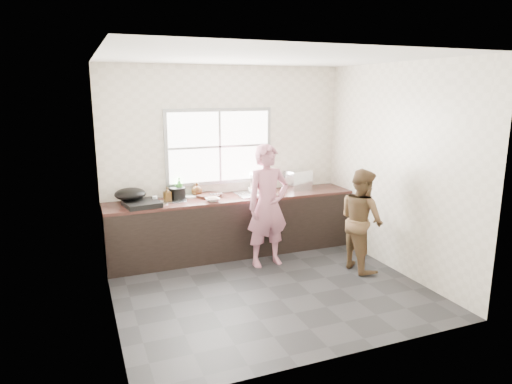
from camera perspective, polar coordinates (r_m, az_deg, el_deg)
name	(u,v)px	position (r m, az deg, el deg)	size (l,w,h in m)	color
floor	(268,288)	(5.68, 1.53, -11.88)	(3.60, 3.20, 0.01)	#29292B
ceiling	(270,57)	(5.18, 1.71, 16.53)	(3.60, 3.20, 0.01)	silver
wall_back	(226,160)	(6.75, -3.81, 4.07)	(3.60, 0.01, 2.70)	silver
wall_left	(105,191)	(4.86, -18.34, 0.07)	(0.01, 3.20, 2.70)	silver
wall_right	(396,169)	(6.20, 17.14, 2.76)	(0.01, 3.20, 2.70)	beige
wall_front	(345,213)	(3.88, 11.04, -2.57)	(3.60, 0.01, 2.70)	beige
cabinet	(233,226)	(6.67, -2.85, -4.32)	(3.60, 0.62, 0.82)	black
countertop	(233,198)	(6.55, -2.89, -0.72)	(3.60, 0.64, 0.04)	#351A16
sink	(256,194)	(6.67, -0.04, -0.26)	(0.55, 0.45, 0.02)	silver
faucet	(251,182)	(6.82, -0.67, 1.28)	(0.02, 0.02, 0.30)	silver
window_frame	(219,146)	(6.68, -4.61, 5.70)	(1.60, 0.05, 1.10)	#9EA0A5
window_glazing	(220,147)	(6.66, -4.55, 5.67)	(1.50, 0.01, 1.00)	white
woman	(268,210)	(6.15, 1.49, -2.22)	(0.57, 0.37, 1.55)	#C5768C
person_side	(361,220)	(6.18, 13.04, -3.39)	(0.66, 0.52, 1.36)	brown
cutting_board	(209,195)	(6.57, -5.94, -0.40)	(0.37, 0.37, 0.04)	black
cleaver	(216,194)	(6.53, -5.01, -0.23)	(0.19, 0.10, 0.01)	#B7B9BF
bowl_mince	(213,200)	(6.27, -5.46, -0.96)	(0.19, 0.19, 0.05)	silver
bowl_crabs	(257,191)	(6.74, 0.14, 0.14)	(0.21, 0.21, 0.07)	white
bowl_held	(255,196)	(6.44, -0.13, -0.50)	(0.19, 0.19, 0.06)	white
black_pot	(178,193)	(6.48, -9.79, -0.14)	(0.22, 0.22, 0.16)	black
plate_food	(189,196)	(6.58, -8.34, -0.53)	(0.23, 0.23, 0.02)	silver
bottle_green	(179,188)	(6.51, -9.58, 0.54)	(0.11, 0.11, 0.29)	#378B2D
bottle_brown_tall	(167,195)	(6.37, -11.04, -0.32)	(0.08, 0.08, 0.18)	#402A10
bottle_brown_short	(197,189)	(6.61, -7.42, 0.33)	(0.15, 0.15, 0.19)	#432510
glass_jar	(155,200)	(6.29, -12.53, -0.94)	(0.07, 0.07, 0.10)	silver
burner	(142,204)	(6.17, -14.07, -1.44)	(0.43, 0.43, 0.07)	black
wok	(130,194)	(6.30, -15.45, -0.25)	(0.41, 0.41, 0.16)	black
dish_rack	(298,180)	(7.05, 5.22, 1.55)	(0.38, 0.27, 0.29)	silver
pot_lid_left	(158,203)	(6.25, -12.15, -1.40)	(0.28, 0.28, 0.01)	silver
pot_lid_right	(178,201)	(6.33, -9.77, -1.12)	(0.26, 0.26, 0.01)	#ACADB3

